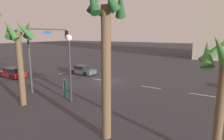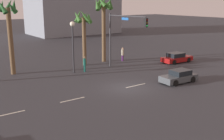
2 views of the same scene
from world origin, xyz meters
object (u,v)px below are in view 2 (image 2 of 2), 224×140
object	(u,v)px
car_0	(179,77)
palm_tree_3	(84,25)
streetlamp	(73,37)
palm_tree_1	(104,15)
traffic_signal	(122,32)
pedestrian_1	(84,64)
car_1	(177,58)
pedestrian_0	(123,54)
palm_tree_2	(9,23)

from	to	relation	value
car_0	palm_tree_3	world-z (taller)	palm_tree_3
car_0	streetlamp	distance (m)	12.40
palm_tree_1	traffic_signal	bearing A→B (deg)	-99.63
pedestrian_1	car_1	bearing A→B (deg)	-11.90
car_0	pedestrian_0	bearing A→B (deg)	81.71
palm_tree_3	pedestrian_1	bearing A→B (deg)	-119.45
car_0	palm_tree_1	world-z (taller)	palm_tree_1
pedestrian_0	pedestrian_1	world-z (taller)	pedestrian_0
traffic_signal	pedestrian_0	bearing A→B (deg)	50.71
car_0	pedestrian_1	bearing A→B (deg)	121.34
streetlamp	palm_tree_2	world-z (taller)	palm_tree_2
palm_tree_3	palm_tree_1	bearing A→B (deg)	8.46
streetlamp	pedestrian_1	xyz separation A→B (m)	(1.18, -0.42, -3.15)
pedestrian_0	car_1	bearing A→B (deg)	-42.99
car_0	palm_tree_2	world-z (taller)	palm_tree_2
car_1	pedestrian_0	world-z (taller)	pedestrian_0
car_1	palm_tree_3	world-z (taller)	palm_tree_3
traffic_signal	pedestrian_1	size ratio (longest dim) A/B	3.64
car_0	pedestrian_0	size ratio (longest dim) A/B	2.15
car_1	pedestrian_0	xyz separation A→B (m)	(-5.35, 4.99, 0.38)
car_0	palm_tree_1	xyz separation A→B (m)	(-0.57, 12.84, 5.71)
car_0	palm_tree_2	bearing A→B (deg)	134.19
pedestrian_1	palm_tree_2	distance (m)	9.32
car_1	palm_tree_2	bearing A→B (deg)	161.85
palm_tree_2	pedestrian_0	bearing A→B (deg)	-5.93
streetlamp	pedestrian_0	size ratio (longest dim) A/B	3.15
car_0	streetlamp	world-z (taller)	streetlamp
palm_tree_2	car_0	bearing A→B (deg)	-45.81
car_1	pedestrian_0	bearing A→B (deg)	137.01
car_1	pedestrian_1	size ratio (longest dim) A/B	2.45
pedestrian_0	palm_tree_2	bearing A→B (deg)	174.07
car_0	traffic_signal	bearing A→B (deg)	100.34
palm_tree_2	car_1	bearing A→B (deg)	-18.15
car_1	pedestrian_1	world-z (taller)	pedestrian_1
palm_tree_1	streetlamp	bearing A→B (deg)	-153.57
car_1	traffic_signal	distance (m)	9.42
traffic_signal	palm_tree_2	size ratio (longest dim) A/B	0.79
palm_tree_2	palm_tree_3	world-z (taller)	palm_tree_2
palm_tree_3	traffic_signal	bearing A→B (deg)	-60.93
car_1	streetlamp	size ratio (longest dim) A/B	0.76
streetlamp	palm_tree_1	world-z (taller)	palm_tree_1
streetlamp	car_1	bearing A→B (deg)	-12.58
streetlamp	palm_tree_2	size ratio (longest dim) A/B	0.70
car_1	pedestrian_0	distance (m)	7.33
pedestrian_1	palm_tree_1	xyz separation A→B (m)	(5.09, 3.54, 5.33)
car_1	car_0	bearing A→B (deg)	-136.76
car_1	palm_tree_1	world-z (taller)	palm_tree_1
car_1	streetlamp	world-z (taller)	streetlamp
car_0	pedestrian_1	world-z (taller)	pedestrian_1
car_1	palm_tree_1	xyz separation A→B (m)	(-7.61, 6.22, 5.70)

